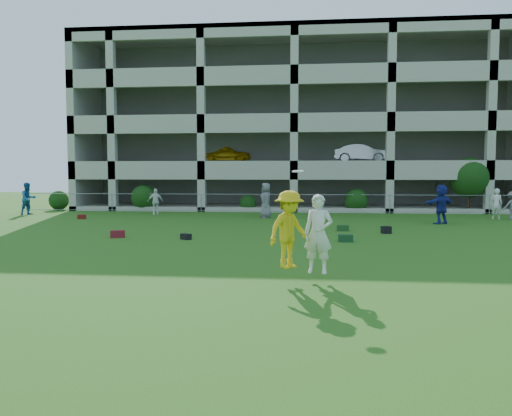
# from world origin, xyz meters

# --- Properties ---
(ground) EXTENTS (100.00, 100.00, 0.00)m
(ground) POSITION_xyz_m (0.00, 0.00, 0.00)
(ground) COLOR #235114
(ground) RESTS_ON ground
(bystander_a) EXTENTS (1.12, 1.19, 1.95)m
(bystander_a) POSITION_xyz_m (-15.88, 15.64, 0.98)
(bystander_a) COLOR #205696
(bystander_a) RESTS_ON ground
(bystander_b) EXTENTS (1.00, 0.71, 1.58)m
(bystander_b) POSITION_xyz_m (-8.34, 16.68, 0.79)
(bystander_b) COLOR white
(bystander_b) RESTS_ON ground
(bystander_c) EXTENTS (0.91, 1.12, 1.97)m
(bystander_c) POSITION_xyz_m (-1.46, 15.11, 0.99)
(bystander_c) COLOR slate
(bystander_c) RESTS_ON ground
(bystander_d) EXTENTS (1.83, 1.48, 1.95)m
(bystander_d) POSITION_xyz_m (7.45, 12.62, 0.98)
(bystander_d) COLOR navy
(bystander_d) RESTS_ON ground
(bystander_e) EXTENTS (0.73, 0.63, 1.68)m
(bystander_e) POSITION_xyz_m (11.12, 15.50, 0.84)
(bystander_e) COLOR silver
(bystander_e) RESTS_ON ground
(bystander_f) EXTENTS (1.08, 0.74, 1.53)m
(bystander_f) POSITION_xyz_m (11.83, 15.23, 0.77)
(bystander_f) COLOR slate
(bystander_f) RESTS_ON ground
(bag_red_a) EXTENTS (0.62, 0.50, 0.28)m
(bag_red_a) POSITION_xyz_m (-6.52, 5.89, 0.14)
(bag_red_a) COLOR #611710
(bag_red_a) RESTS_ON ground
(bag_black_b) EXTENTS (0.47, 0.44, 0.22)m
(bag_black_b) POSITION_xyz_m (-3.73, 5.61, 0.11)
(bag_black_b) COLOR black
(bag_black_b) RESTS_ON ground
(bag_green_c) EXTENTS (0.53, 0.40, 0.26)m
(bag_green_c) POSITION_xyz_m (2.25, 5.59, 0.13)
(bag_green_c) COLOR #123413
(bag_green_c) RESTS_ON ground
(crate_d) EXTENTS (0.43, 0.43, 0.30)m
(crate_d) POSITION_xyz_m (4.13, 8.31, 0.15)
(crate_d) COLOR black
(crate_d) RESTS_ON ground
(bag_red_f) EXTENTS (0.52, 0.43, 0.24)m
(bag_red_f) POSITION_xyz_m (-11.45, 13.33, 0.12)
(bag_red_f) COLOR #510E0E
(bag_red_f) RESTS_ON ground
(bag_green_g) EXTENTS (0.50, 0.31, 0.25)m
(bag_green_g) POSITION_xyz_m (2.40, 9.06, 0.12)
(bag_green_g) COLOR #14391B
(bag_green_g) RESTS_ON ground
(frisbee_contest) EXTENTS (1.67, 1.26, 2.37)m
(frisbee_contest) POSITION_xyz_m (0.62, -1.50, 1.21)
(frisbee_contest) COLOR gold
(frisbee_contest) RESTS_ON ground
(parking_garage) EXTENTS (30.00, 14.00, 12.00)m
(parking_garage) POSITION_xyz_m (-0.00, 27.70, 6.01)
(parking_garage) COLOR #9E998C
(parking_garage) RESTS_ON ground
(fence) EXTENTS (36.06, 0.06, 1.20)m
(fence) POSITION_xyz_m (0.00, 19.00, 0.61)
(fence) COLOR gray
(fence) RESTS_ON ground
(shrub_row) EXTENTS (34.38, 2.52, 3.50)m
(shrub_row) POSITION_xyz_m (4.59, 19.70, 1.51)
(shrub_row) COLOR #163D11
(shrub_row) RESTS_ON ground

